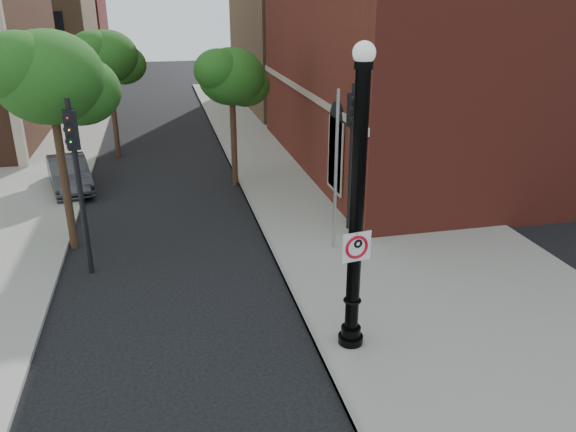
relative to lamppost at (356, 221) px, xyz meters
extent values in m
plane|color=black|center=(-2.76, -0.75, -2.99)|extent=(120.00, 120.00, 0.00)
cube|color=gray|center=(3.24, 9.25, -2.93)|extent=(8.00, 60.00, 0.12)
cube|color=gray|center=(-0.71, 9.25, -2.92)|extent=(0.10, 60.00, 0.14)
cube|color=maroon|center=(13.24, 13.25, 3.01)|extent=(22.00, 16.00, 12.00)
cube|color=black|center=(2.20, 8.25, -0.99)|extent=(0.08, 1.40, 2.40)
cube|color=tan|center=(2.21, 13.25, 0.51)|extent=(0.06, 16.00, 0.25)
cube|color=#906E4F|center=(-14.76, 43.25, 3.01)|extent=(12.00, 12.00, 12.00)
cube|color=maroon|center=(-14.76, 57.25, 2.01)|extent=(12.00, 12.00, 10.00)
cylinder|color=black|center=(0.00, 0.00, -2.85)|extent=(0.55, 0.55, 0.29)
cylinder|color=black|center=(0.00, 0.00, -2.60)|extent=(0.43, 0.43, 0.24)
cylinder|color=black|center=(0.00, 0.00, 0.14)|extent=(0.29, 0.29, 5.68)
torus|color=black|center=(0.00, 0.00, -1.82)|extent=(0.39, 0.39, 0.06)
cylinder|color=black|center=(0.00, 0.00, 3.06)|extent=(0.35, 0.35, 0.15)
sphere|color=silver|center=(0.00, 0.00, 3.27)|extent=(0.43, 0.43, 0.43)
cube|color=white|center=(-0.02, -0.17, -0.49)|extent=(0.63, 0.11, 0.64)
cube|color=black|center=(-0.02, -0.17, -0.20)|extent=(0.63, 0.10, 0.05)
cube|color=black|center=(-0.02, -0.17, -0.78)|extent=(0.63, 0.10, 0.05)
cube|color=black|center=(-0.31, -0.21, -0.49)|extent=(0.05, 0.01, 0.64)
cube|color=black|center=(0.26, -0.12, -0.49)|extent=(0.05, 0.01, 0.64)
torus|color=red|center=(-0.02, -0.17, -0.49)|extent=(0.51, 0.14, 0.51)
cube|color=red|center=(-0.02, -0.17, -0.49)|extent=(0.36, 0.06, 0.36)
cube|color=black|center=(-0.08, -0.17, -0.49)|extent=(0.06, 0.01, 0.30)
torus|color=black|center=(0.00, -0.16, -0.42)|extent=(0.20, 0.09, 0.20)
cylinder|color=black|center=(-0.02, -0.17, -0.21)|extent=(0.03, 0.02, 0.03)
imported|color=#2F3035|center=(-7.37, 12.73, -2.34)|extent=(2.28, 4.20, 1.31)
cylinder|color=black|center=(-5.90, 5.02, -0.57)|extent=(0.14, 0.14, 4.86)
cube|color=black|center=(-5.90, 5.02, 1.05)|extent=(0.37, 0.36, 1.01)
sphere|color=#E50505|center=(-5.95, 4.86, 1.41)|extent=(0.18, 0.18, 0.18)
sphere|color=#FF8C00|center=(-5.95, 4.86, 1.10)|extent=(0.18, 0.18, 0.18)
sphere|color=#00E519|center=(-5.95, 4.86, 0.80)|extent=(0.18, 0.18, 0.18)
cylinder|color=black|center=(2.04, 6.20, -0.60)|extent=(0.14, 0.14, 4.79)
cube|color=black|center=(2.04, 6.20, 0.99)|extent=(0.36, 0.35, 1.00)
sphere|color=#E50505|center=(2.00, 6.04, 1.34)|extent=(0.18, 0.18, 0.18)
sphere|color=#FF8C00|center=(2.00, 6.04, 1.04)|extent=(0.18, 0.18, 0.18)
sphere|color=#00E519|center=(2.00, 6.04, 0.74)|extent=(0.18, 0.18, 0.18)
cylinder|color=#999999|center=(1.12, 4.87, -0.56)|extent=(0.10, 0.10, 4.86)
cylinder|color=#2F2113|center=(-6.56, 6.87, -0.60)|extent=(0.24, 0.24, 4.79)
ellipsoid|color=#1B5316|center=(-6.56, 6.87, 2.14)|extent=(3.01, 3.01, 2.56)
ellipsoid|color=#1B5316|center=(-5.87, 7.42, 1.66)|extent=(2.33, 2.33, 1.98)
ellipsoid|color=#1B5316|center=(-7.17, 6.46, 2.48)|extent=(2.19, 2.19, 1.86)
cylinder|color=#2F2113|center=(-5.76, 17.38, -0.82)|extent=(0.24, 0.24, 4.35)
ellipsoid|color=#1B5316|center=(-5.76, 17.38, 1.66)|extent=(2.73, 2.73, 2.32)
ellipsoid|color=#1B5316|center=(-5.14, 17.88, 1.23)|extent=(2.11, 2.11, 1.80)
ellipsoid|color=#1B5316|center=(-6.32, 17.01, 1.98)|extent=(1.99, 1.99, 1.69)
cylinder|color=#2F2113|center=(-0.90, 11.83, -0.97)|extent=(0.24, 0.24, 4.05)
ellipsoid|color=#1B5316|center=(-0.90, 11.83, 1.35)|extent=(2.55, 2.55, 2.16)
ellipsoid|color=#1B5316|center=(-0.32, 12.30, 0.94)|extent=(1.97, 1.97, 1.67)
ellipsoid|color=#1B5316|center=(-1.42, 11.49, 1.64)|extent=(1.85, 1.85, 1.57)
camera|label=1|loc=(-3.68, -9.88, 4.24)|focal=35.00mm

